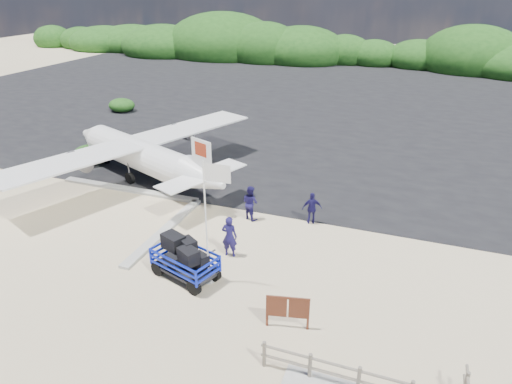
% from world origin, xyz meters
% --- Properties ---
extents(ground, '(160.00, 160.00, 0.00)m').
position_xyz_m(ground, '(0.00, 0.00, 0.00)').
color(ground, beige).
extents(asphalt_apron, '(90.00, 50.00, 0.04)m').
position_xyz_m(asphalt_apron, '(0.00, 30.00, 0.00)').
color(asphalt_apron, '#B2B2B2').
rests_on(asphalt_apron, ground).
extents(lagoon, '(9.00, 7.00, 0.40)m').
position_xyz_m(lagoon, '(-9.00, 1.50, 0.00)').
color(lagoon, '#B2B2B2').
rests_on(lagoon, ground).
extents(vegetation_band, '(124.00, 8.00, 4.40)m').
position_xyz_m(vegetation_band, '(0.00, 55.00, 0.00)').
color(vegetation_band, '#B2B2B2').
rests_on(vegetation_band, ground).
extents(baggage_cart, '(3.36, 2.53, 1.49)m').
position_xyz_m(baggage_cart, '(-1.68, -1.56, 0.00)').
color(baggage_cart, '#0C20C0').
rests_on(baggage_cart, ground).
extents(flagpole, '(1.10, 0.51, 5.38)m').
position_xyz_m(flagpole, '(-0.66, -1.47, 0.00)').
color(flagpole, white).
rests_on(flagpole, ground).
extents(signboard, '(1.65, 0.51, 1.36)m').
position_xyz_m(signboard, '(3.18, -3.00, 0.00)').
color(signboard, brown).
rests_on(signboard, ground).
extents(crew_a, '(0.76, 0.53, 1.97)m').
position_xyz_m(crew_a, '(-0.62, 0.64, 0.98)').
color(crew_a, '#19144C').
rests_on(crew_a, ground).
extents(crew_b, '(1.10, 1.00, 1.85)m').
position_xyz_m(crew_b, '(-1.00, 4.25, 0.93)').
color(crew_b, '#19144C').
rests_on(crew_b, ground).
extents(crew_c, '(1.08, 0.78, 1.70)m').
position_xyz_m(crew_c, '(2.12, 4.87, 0.85)').
color(crew_c, '#19144C').
rests_on(crew_c, ground).
extents(aircraft_large, '(21.73, 21.73, 5.00)m').
position_xyz_m(aircraft_large, '(12.47, 26.81, 0.00)').
color(aircraft_large, '#B2B2B2').
rests_on(aircraft_large, ground).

